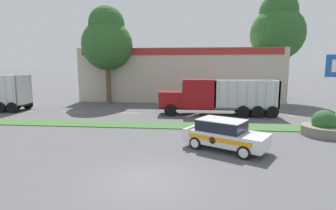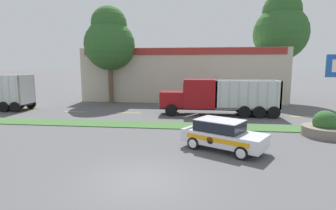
% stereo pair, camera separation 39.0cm
% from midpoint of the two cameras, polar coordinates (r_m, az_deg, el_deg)
% --- Properties ---
extents(ground_plane, '(600.00, 600.00, 0.00)m').
position_cam_midpoint_polar(ground_plane, '(10.79, -6.03, -16.08)').
color(ground_plane, '#515154').
extents(grass_verge, '(120.00, 2.16, 0.06)m').
position_cam_midpoint_polar(grass_verge, '(19.91, -0.37, -4.46)').
color(grass_verge, '#3D6633').
rests_on(grass_verge, ground_plane).
extents(centre_line_1, '(2.40, 0.14, 0.01)m').
position_cam_midpoint_polar(centre_line_1, '(30.29, -29.49, -1.16)').
color(centre_line_1, yellow).
rests_on(centre_line_1, ground_plane).
extents(centre_line_2, '(2.40, 0.14, 0.01)m').
position_cam_midpoint_polar(centre_line_2, '(27.55, -20.26, -1.44)').
color(centre_line_2, yellow).
rests_on(centre_line_2, ground_plane).
extents(centre_line_3, '(2.40, 0.14, 0.01)m').
position_cam_midpoint_polar(centre_line_3, '(25.66, -9.34, -1.72)').
color(centre_line_3, yellow).
rests_on(centre_line_3, ground_plane).
extents(centre_line_4, '(2.40, 0.14, 0.01)m').
position_cam_midpoint_polar(centre_line_4, '(24.82, 2.80, -1.96)').
color(centre_line_4, yellow).
rests_on(centre_line_4, ground_plane).
extents(centre_line_5, '(2.40, 0.14, 0.01)m').
position_cam_midpoint_polar(centre_line_5, '(25.14, 15.19, -2.11)').
color(centre_line_5, yellow).
rests_on(centre_line_5, ground_plane).
extents(centre_line_6, '(2.40, 0.14, 0.01)m').
position_cam_midpoint_polar(centre_line_6, '(26.58, 26.76, -2.17)').
color(centre_line_6, yellow).
rests_on(centre_line_6, ground_plane).
extents(dump_truck_lead, '(10.68, 2.64, 3.32)m').
position_cam_midpoint_polar(dump_truck_lead, '(24.53, 8.07, 1.72)').
color(dump_truck_lead, black).
rests_on(dump_truck_lead, ground_plane).
extents(rally_car, '(4.70, 3.82, 1.67)m').
position_cam_midpoint_polar(rally_car, '(14.49, 11.43, -6.21)').
color(rally_car, silver).
rests_on(rally_car, ground_plane).
extents(stone_planter, '(2.70, 2.70, 1.67)m').
position_cam_midpoint_polar(stone_planter, '(19.80, 30.30, -4.11)').
color(stone_planter, slate).
rests_on(stone_planter, ground_plane).
extents(store_building_backdrop, '(25.42, 12.10, 6.69)m').
position_cam_midpoint_polar(store_building_backdrop, '(37.77, 2.66, 6.70)').
color(store_building_backdrop, '#BCB29E').
rests_on(store_building_backdrop, ground_plane).
extents(tree_behind_left, '(6.03, 6.03, 11.54)m').
position_cam_midpoint_polar(tree_behind_left, '(32.95, -13.47, 13.64)').
color(tree_behind_left, brown).
rests_on(tree_behind_left, ground_plane).
extents(tree_behind_centre, '(6.60, 6.60, 13.44)m').
position_cam_midpoint_polar(tree_behind_centre, '(36.34, 22.47, 15.17)').
color(tree_behind_centre, brown).
rests_on(tree_behind_centre, ground_plane).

